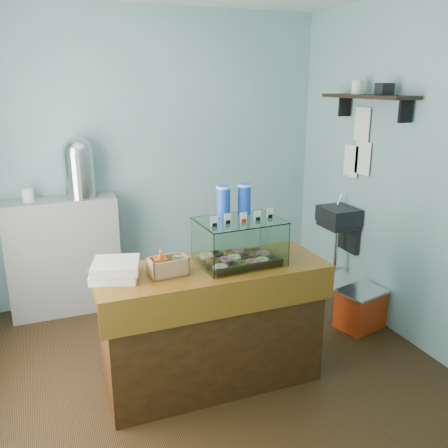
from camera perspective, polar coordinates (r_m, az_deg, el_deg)
name	(u,v)px	position (r m, az deg, el deg)	size (l,w,h in m)	color
ground	(201,362)	(3.89, -2.75, -16.26)	(3.50, 3.50, 0.00)	black
room_shell	(201,144)	(3.31, -2.78, 9.56)	(3.54, 3.04, 2.82)	#74A1A9
counter	(212,325)	(3.45, -1.47, -12.03)	(1.60, 0.60, 0.90)	#47260D
back_shelf	(64,256)	(4.69, -18.65, -3.71)	(1.00, 0.32, 1.10)	gray
display_case	(238,239)	(3.31, 1.65, -1.83)	(0.59, 0.45, 0.53)	black
condiment_crate	(167,266)	(3.12, -6.88, -5.02)	(0.26, 0.17, 0.18)	tan
pastry_boxes	(116,270)	(3.14, -12.92, -5.38)	(0.37, 0.37, 0.12)	silver
coffee_urn	(79,166)	(4.49, -17.08, 6.67)	(0.30, 0.30, 0.55)	silver
red_cooler	(360,308)	(4.46, 16.10, -9.72)	(0.47, 0.40, 0.36)	#BE330F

